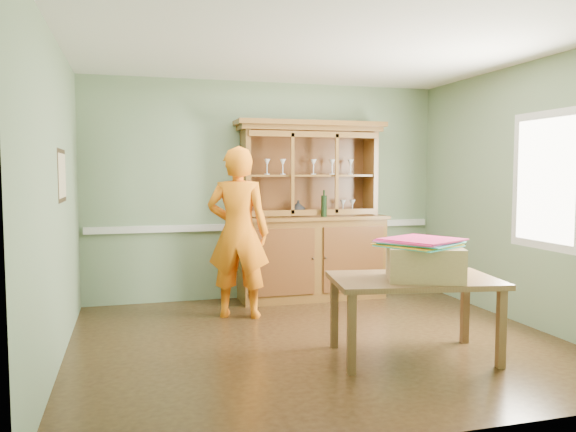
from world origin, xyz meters
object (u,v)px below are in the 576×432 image
object	(u,v)px
dining_table	(414,287)
person	(238,232)
china_hutch	(311,237)
cardboard_box	(424,263)

from	to	relation	value
dining_table	person	xyz separation A→B (m)	(-1.18, 1.74, 0.32)
china_hutch	dining_table	size ratio (longest dim) A/B	1.48
china_hutch	dining_table	world-z (taller)	china_hutch
china_hutch	person	size ratio (longest dim) A/B	1.19
china_hutch	dining_table	bearing A→B (deg)	-86.91
china_hutch	cardboard_box	size ratio (longest dim) A/B	3.70
dining_table	person	bearing A→B (deg)	133.20
dining_table	person	size ratio (longest dim) A/B	0.80
cardboard_box	china_hutch	bearing A→B (deg)	93.71
china_hutch	person	xyz separation A→B (m)	(-1.05, -0.67, 0.15)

